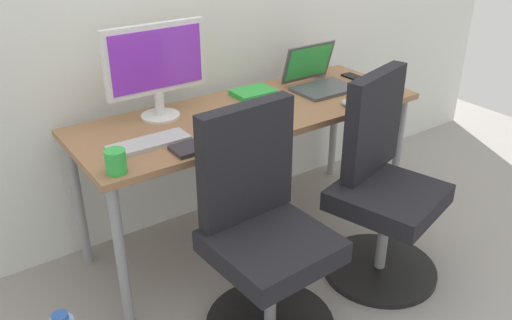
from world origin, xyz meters
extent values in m
plane|color=gray|center=(0.00, 0.00, 0.00)|extent=(5.28, 5.28, 0.00)
cube|color=#996B47|center=(0.00, 0.00, 0.69)|extent=(1.70, 0.61, 0.03)
cylinder|color=gray|center=(-0.80, -0.26, 0.34)|extent=(0.04, 0.04, 0.68)
cylinder|color=gray|center=(0.80, -0.26, 0.34)|extent=(0.04, 0.04, 0.68)
cylinder|color=gray|center=(-0.80, 0.26, 0.34)|extent=(0.04, 0.04, 0.68)
cylinder|color=gray|center=(0.80, 0.26, 0.34)|extent=(0.04, 0.04, 0.68)
cylinder|color=gray|center=(-0.33, -0.62, 0.20)|extent=(0.05, 0.05, 0.34)
cube|color=black|center=(-0.33, -0.62, 0.41)|extent=(0.46, 0.46, 0.09)
cube|color=black|center=(-0.32, -0.44, 0.70)|extent=(0.42, 0.09, 0.48)
cylinder|color=black|center=(0.33, -0.62, 0.01)|extent=(0.54, 0.54, 0.03)
cylinder|color=gray|center=(0.33, -0.62, 0.20)|extent=(0.05, 0.05, 0.34)
cube|color=black|center=(0.33, -0.62, 0.41)|extent=(0.55, 0.55, 0.09)
cube|color=black|center=(0.38, -0.44, 0.70)|extent=(0.42, 0.18, 0.48)
cylinder|color=#2D59B2|center=(-1.09, -0.40, 0.30)|extent=(0.06, 0.06, 0.03)
cylinder|color=silver|center=(-0.39, 0.17, 0.71)|extent=(0.18, 0.18, 0.01)
cylinder|color=silver|center=(-0.39, 0.17, 0.77)|extent=(0.04, 0.04, 0.11)
cube|color=silver|center=(-0.39, 0.17, 0.98)|extent=(0.48, 0.03, 0.31)
cube|color=purple|center=(-0.39, 0.15, 0.98)|extent=(0.43, 0.00, 0.26)
cube|color=#4C4C51|center=(0.47, 0.01, 0.71)|extent=(0.31, 0.22, 0.02)
cube|color=#4C4C51|center=(0.47, 0.15, 0.82)|extent=(0.31, 0.07, 0.20)
cube|color=green|center=(0.47, 0.14, 0.83)|extent=(0.28, 0.05, 0.17)
cube|color=#2D2D2D|center=(-0.35, -0.23, 0.71)|extent=(0.34, 0.12, 0.02)
cube|color=#B7B7B7|center=(-0.56, -0.08, 0.71)|extent=(0.34, 0.12, 0.02)
ellipsoid|color=#B7B7B7|center=(0.42, -0.24, 0.72)|extent=(0.06, 0.10, 0.03)
ellipsoid|color=#2D2D2D|center=(0.02, 0.02, 0.72)|extent=(0.06, 0.10, 0.03)
cylinder|color=green|center=(-0.76, -0.24, 0.75)|extent=(0.08, 0.08, 0.09)
cylinder|color=slate|center=(0.61, 0.21, 0.76)|extent=(0.07, 0.07, 0.10)
cube|color=black|center=(0.61, -0.20, 0.71)|extent=(0.07, 0.14, 0.01)
cube|color=black|center=(0.75, 0.07, 0.71)|extent=(0.07, 0.14, 0.01)
cube|color=green|center=(0.13, 0.16, 0.72)|extent=(0.21, 0.15, 0.03)
camera|label=1|loc=(-1.35, -2.00, 1.66)|focal=38.01mm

